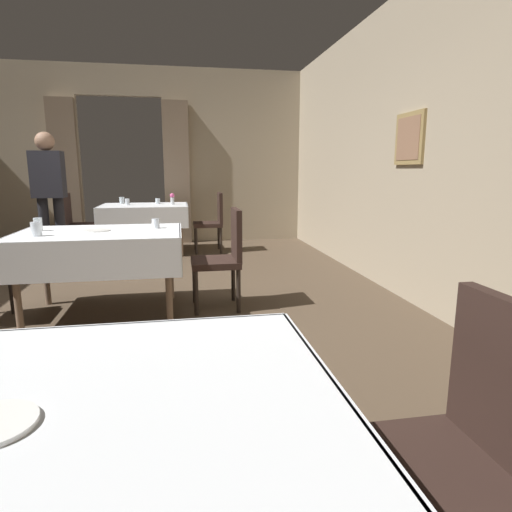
{
  "coord_description": "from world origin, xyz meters",
  "views": [
    {
      "loc": [
        0.94,
        -3.72,
        1.28
      ],
      "look_at": [
        1.64,
        0.22,
        0.48
      ],
      "focal_mm": 30.2,
      "sensor_mm": 36.0,
      "label": 1
    }
  ],
  "objects_px": {
    "chair_mid_right": "(224,254)",
    "flower_vase_far": "(172,198)",
    "chair_near_right": "(462,444)",
    "dining_table_near": "(33,441)",
    "glass_mid_c": "(156,223)",
    "glass_mid_a": "(36,229)",
    "glass_far_b": "(158,201)",
    "glass_far_d": "(122,200)",
    "chair_far_right": "(213,219)",
    "plate_mid_b": "(97,230)",
    "glass_mid_d": "(38,224)",
    "chair_far_left": "(76,221)",
    "glass_far_c": "(127,202)",
    "person_waiter_by_doorway": "(49,191)",
    "dining_table_mid": "(100,243)",
    "dining_table_far": "(145,211)"
  },
  "relations": [
    {
      "from": "dining_table_near",
      "to": "glass_far_d",
      "type": "bearing_deg",
      "value": 95.01
    },
    {
      "from": "chair_far_right",
      "to": "glass_far_b",
      "type": "distance_m",
      "value": 0.93
    },
    {
      "from": "glass_mid_a",
      "to": "glass_mid_c",
      "type": "relative_size",
      "value": 1.3
    },
    {
      "from": "person_waiter_by_doorway",
      "to": "glass_far_c",
      "type": "bearing_deg",
      "value": 60.02
    },
    {
      "from": "dining_table_near",
      "to": "chair_near_right",
      "type": "relative_size",
      "value": 1.58
    },
    {
      "from": "chair_near_right",
      "to": "chair_far_right",
      "type": "distance_m",
      "value": 5.81
    },
    {
      "from": "chair_far_right",
      "to": "person_waiter_by_doorway",
      "type": "height_order",
      "value": "person_waiter_by_doorway"
    },
    {
      "from": "chair_mid_right",
      "to": "chair_near_right",
      "type": "bearing_deg",
      "value": -82.77
    },
    {
      "from": "glass_mid_c",
      "to": "glass_mid_a",
      "type": "bearing_deg",
      "value": -160.31
    },
    {
      "from": "dining_table_far",
      "to": "chair_far_right",
      "type": "xyz_separation_m",
      "value": [
        1.05,
        -0.08,
        -0.13
      ]
    },
    {
      "from": "glass_far_b",
      "to": "glass_far_c",
      "type": "bearing_deg",
      "value": -161.01
    },
    {
      "from": "glass_far_d",
      "to": "person_waiter_by_doorway",
      "type": "xyz_separation_m",
      "value": [
        -0.64,
        -1.6,
        0.22
      ]
    },
    {
      "from": "glass_mid_a",
      "to": "dining_table_mid",
      "type": "bearing_deg",
      "value": 23.83
    },
    {
      "from": "plate_mid_b",
      "to": "flower_vase_far",
      "type": "distance_m",
      "value": 2.97
    },
    {
      "from": "dining_table_far",
      "to": "plate_mid_b",
      "type": "height_order",
      "value": "plate_mid_b"
    },
    {
      "from": "dining_table_near",
      "to": "chair_far_right",
      "type": "xyz_separation_m",
      "value": [
        0.87,
        5.81,
        -0.14
      ]
    },
    {
      "from": "glass_mid_c",
      "to": "glass_far_b",
      "type": "xyz_separation_m",
      "value": [
        -0.11,
        3.0,
        -0.0
      ]
    },
    {
      "from": "chair_mid_right",
      "to": "glass_mid_d",
      "type": "height_order",
      "value": "chair_mid_right"
    },
    {
      "from": "glass_mid_a",
      "to": "glass_mid_d",
      "type": "bearing_deg",
      "value": 103.93
    },
    {
      "from": "chair_mid_right",
      "to": "glass_mid_a",
      "type": "height_order",
      "value": "chair_mid_right"
    },
    {
      "from": "flower_vase_far",
      "to": "chair_far_left",
      "type": "bearing_deg",
      "value": 175.83
    },
    {
      "from": "plate_mid_b",
      "to": "glass_far_d",
      "type": "relative_size",
      "value": 2.22
    },
    {
      "from": "person_waiter_by_doorway",
      "to": "glass_mid_a",
      "type": "bearing_deg",
      "value": -78.31
    },
    {
      "from": "glass_far_d",
      "to": "chair_mid_right",
      "type": "bearing_deg",
      "value": -68.51
    },
    {
      "from": "dining_table_mid",
      "to": "chair_mid_right",
      "type": "height_order",
      "value": "chair_mid_right"
    },
    {
      "from": "chair_far_right",
      "to": "chair_mid_right",
      "type": "bearing_deg",
      "value": -92.4
    },
    {
      "from": "glass_far_d",
      "to": "chair_far_left",
      "type": "bearing_deg",
      "value": -161.42
    },
    {
      "from": "person_waiter_by_doorway",
      "to": "chair_mid_right",
      "type": "bearing_deg",
      "value": -41.05
    },
    {
      "from": "dining_table_near",
      "to": "glass_mid_a",
      "type": "distance_m",
      "value": 2.86
    },
    {
      "from": "plate_mid_b",
      "to": "chair_near_right",
      "type": "bearing_deg",
      "value": -63.41
    },
    {
      "from": "glass_mid_d",
      "to": "glass_mid_a",
      "type": "bearing_deg",
      "value": -76.07
    },
    {
      "from": "chair_near_right",
      "to": "chair_far_left",
      "type": "bearing_deg",
      "value": 111.35
    },
    {
      "from": "chair_mid_right",
      "to": "person_waiter_by_doorway",
      "type": "height_order",
      "value": "person_waiter_by_doorway"
    },
    {
      "from": "glass_far_d",
      "to": "plate_mid_b",
      "type": "bearing_deg",
      "value": -86.91
    },
    {
      "from": "glass_mid_a",
      "to": "glass_far_c",
      "type": "xyz_separation_m",
      "value": [
        0.36,
        3.18,
        -0.01
      ]
    },
    {
      "from": "chair_mid_right",
      "to": "flower_vase_far",
      "type": "distance_m",
      "value": 3.01
    },
    {
      "from": "glass_mid_a",
      "to": "glass_mid_d",
      "type": "height_order",
      "value": "glass_mid_d"
    },
    {
      "from": "glass_far_b",
      "to": "glass_far_c",
      "type": "relative_size",
      "value": 0.88
    },
    {
      "from": "flower_vase_far",
      "to": "chair_near_right",
      "type": "bearing_deg",
      "value": -81.61
    },
    {
      "from": "glass_far_d",
      "to": "chair_far_right",
      "type": "bearing_deg",
      "value": -16.27
    },
    {
      "from": "dining_table_far",
      "to": "chair_mid_right",
      "type": "height_order",
      "value": "chair_mid_right"
    },
    {
      "from": "glass_far_c",
      "to": "dining_table_far",
      "type": "bearing_deg",
      "value": -6.41
    },
    {
      "from": "chair_mid_right",
      "to": "plate_mid_b",
      "type": "bearing_deg",
      "value": 177.79
    },
    {
      "from": "chair_near_right",
      "to": "person_waiter_by_doorway",
      "type": "xyz_separation_m",
      "value": [
        -2.3,
        4.62,
        0.51
      ]
    },
    {
      "from": "plate_mid_b",
      "to": "dining_table_far",
      "type": "bearing_deg",
      "value": 86.19
    },
    {
      "from": "chair_far_left",
      "to": "glass_far_c",
      "type": "distance_m",
      "value": 0.84
    },
    {
      "from": "person_waiter_by_doorway",
      "to": "flower_vase_far",
      "type": "bearing_deg",
      "value": 41.48
    },
    {
      "from": "dining_table_near",
      "to": "glass_far_b",
      "type": "distance_m",
      "value": 6.08
    },
    {
      "from": "dining_table_near",
      "to": "glass_mid_c",
      "type": "xyz_separation_m",
      "value": [
        0.13,
        3.07,
        0.14
      ]
    },
    {
      "from": "glass_mid_c",
      "to": "glass_far_d",
      "type": "xyz_separation_m",
      "value": [
        -0.68,
        3.15,
        0.01
      ]
    }
  ]
}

